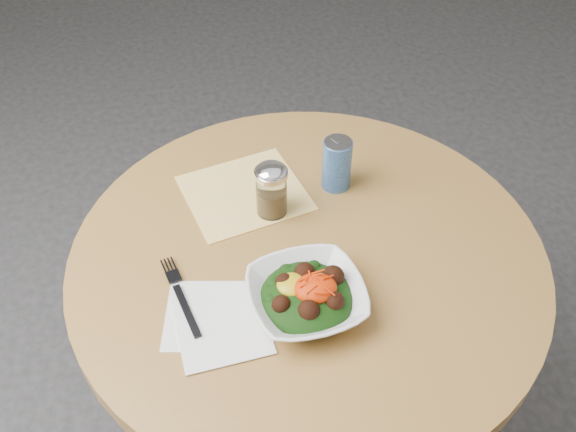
% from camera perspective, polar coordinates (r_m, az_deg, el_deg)
% --- Properties ---
extents(table, '(0.90, 0.90, 0.75)m').
position_cam_1_polar(table, '(1.37, 1.60, -8.70)').
color(table, black).
rests_on(table, ground).
extents(cloth_napkin, '(0.28, 0.26, 0.00)m').
position_cam_1_polar(cloth_napkin, '(1.33, -3.87, 2.05)').
color(cloth_napkin, '#FFAF0D').
rests_on(cloth_napkin, table).
extents(paper_napkins, '(0.19, 0.20, 0.00)m').
position_cam_1_polar(paper_napkins, '(1.11, -6.44, -9.28)').
color(paper_napkins, white).
rests_on(paper_napkins, table).
extents(salad_bowl, '(0.22, 0.22, 0.07)m').
position_cam_1_polar(salad_bowl, '(1.11, 1.66, -7.15)').
color(salad_bowl, white).
rests_on(salad_bowl, table).
extents(fork, '(0.06, 0.19, 0.00)m').
position_cam_1_polar(fork, '(1.15, -9.59, -6.79)').
color(fork, black).
rests_on(fork, table).
extents(spice_shaker, '(0.07, 0.07, 0.12)m').
position_cam_1_polar(spice_shaker, '(1.25, -1.48, 2.32)').
color(spice_shaker, silver).
rests_on(spice_shaker, table).
extents(beverage_can, '(0.06, 0.06, 0.12)m').
position_cam_1_polar(beverage_can, '(1.31, 4.36, 4.66)').
color(beverage_can, '#0D3195').
rests_on(beverage_can, table).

